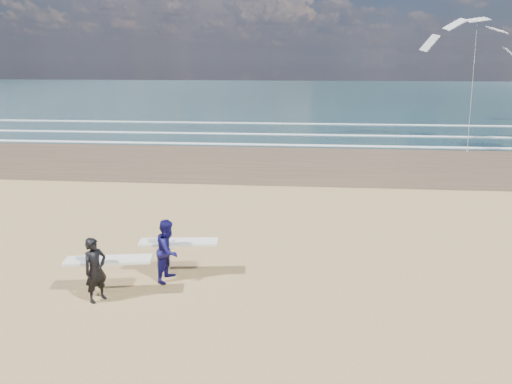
{
  "coord_description": "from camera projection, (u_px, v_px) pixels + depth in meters",
  "views": [
    {
      "loc": [
        4.18,
        -9.31,
        5.95
      ],
      "look_at": [
        2.85,
        6.0,
        1.45
      ],
      "focal_mm": 32.0,
      "sensor_mm": 36.0,
      "label": 1
    }
  ],
  "objects": [
    {
      "name": "surfer_near",
      "position": [
        98.0,
        268.0,
        11.5
      ],
      "size": [
        2.26,
        1.16,
        1.7
      ],
      "color": "black",
      "rests_on": "ground"
    },
    {
      "name": "surfer_far",
      "position": [
        169.0,
        249.0,
        12.59
      ],
      "size": [
        2.24,
        1.21,
        1.76
      ],
      "color": "#110E51",
      "rests_on": "ground"
    },
    {
      "name": "ocean",
      "position": [
        389.0,
        95.0,
        78.09
      ],
      "size": [
        220.0,
        100.0,
        0.02
      ],
      "primitive_type": "cube",
      "color": "#1B383C",
      "rests_on": "ground"
    },
    {
      "name": "kite_1",
      "position": [
        474.0,
        61.0,
        31.29
      ],
      "size": [
        6.82,
        4.85,
        9.87
      ],
      "color": "slate",
      "rests_on": "ground"
    },
    {
      "name": "foam_breakers",
      "position": [
        496.0,
        136.0,
        36.11
      ],
      "size": [
        220.0,
        11.7,
        0.05
      ],
      "color": "white",
      "rests_on": "ground"
    }
  ]
}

